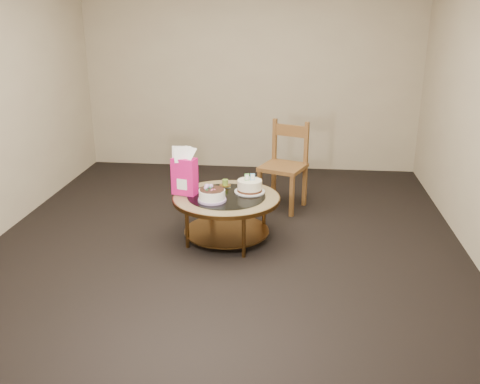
# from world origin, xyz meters

# --- Properties ---
(ground) EXTENTS (5.00, 5.00, 0.00)m
(ground) POSITION_xyz_m (0.00, 0.00, 0.00)
(ground) COLOR black
(ground) RESTS_ON ground
(room_walls) EXTENTS (4.52, 5.02, 2.61)m
(room_walls) POSITION_xyz_m (0.00, 0.00, 1.54)
(room_walls) COLOR tan
(room_walls) RESTS_ON ground
(coffee_table) EXTENTS (1.02, 1.02, 0.46)m
(coffee_table) POSITION_xyz_m (0.00, -0.00, 0.38)
(coffee_table) COLOR brown
(coffee_table) RESTS_ON ground
(decorated_cake) EXTENTS (0.26, 0.26, 0.15)m
(decorated_cake) POSITION_xyz_m (-0.12, -0.14, 0.51)
(decorated_cake) COLOR #AD8BC4
(decorated_cake) RESTS_ON coffee_table
(cream_cake) EXTENTS (0.29, 0.29, 0.19)m
(cream_cake) POSITION_xyz_m (0.21, 0.13, 0.52)
(cream_cake) COLOR silver
(cream_cake) RESTS_ON coffee_table
(gift_bag) EXTENTS (0.25, 0.21, 0.46)m
(gift_bag) POSITION_xyz_m (-0.40, 0.02, 0.68)
(gift_bag) COLOR #F0166B
(gift_bag) RESTS_ON coffee_table
(pillar_candle) EXTENTS (0.12, 0.12, 0.08)m
(pillar_candle) POSITION_xyz_m (-0.05, 0.26, 0.49)
(pillar_candle) COLOR #E3C95D
(pillar_candle) RESTS_ON coffee_table
(dining_chair) EXTENTS (0.58, 0.58, 0.96)m
(dining_chair) POSITION_xyz_m (0.52, 0.98, 0.49)
(dining_chair) COLOR brown
(dining_chair) RESTS_ON ground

